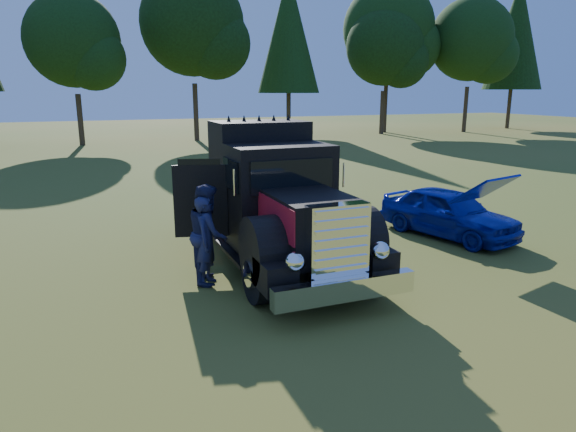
% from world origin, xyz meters
% --- Properties ---
extents(ground, '(120.00, 120.00, 0.00)m').
position_xyz_m(ground, '(0.00, 0.00, 0.00)').
color(ground, '#304F17').
rests_on(ground, ground).
extents(treeline, '(72.10, 24.81, 13.84)m').
position_xyz_m(treeline, '(0.52, 27.89, 7.78)').
color(treeline, '#2D2116').
rests_on(treeline, ground).
extents(diamond_t_truck, '(3.35, 7.16, 3.00)m').
position_xyz_m(diamond_t_truck, '(-0.33, 1.75, 1.28)').
color(diamond_t_truck, black).
rests_on(diamond_t_truck, ground).
extents(hotrod_coupe, '(2.38, 4.23, 1.89)m').
position_xyz_m(hotrod_coupe, '(4.52, 1.90, 0.64)').
color(hotrod_coupe, '#060D96').
rests_on(hotrod_coupe, ground).
extents(spectator_near, '(0.66, 0.75, 1.73)m').
position_xyz_m(spectator_near, '(-1.99, 0.90, 0.87)').
color(spectator_near, '#1A263E').
rests_on(spectator_near, ground).
extents(spectator_far, '(0.94, 1.09, 1.94)m').
position_xyz_m(spectator_far, '(-1.92, 1.06, 0.97)').
color(spectator_far, '#1A2C3E').
rests_on(spectator_far, ground).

